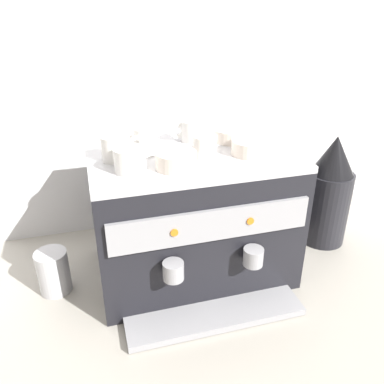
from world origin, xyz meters
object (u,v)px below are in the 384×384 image
object	(u,v)px
coffee_grinder	(328,193)
milk_pitcher	(53,272)
ceramic_cup_3	(193,130)
espresso_machine	(192,216)
ceramic_bowl_0	(251,147)
ceramic_cup_4	(116,148)
ceramic_cup_0	(205,146)
ceramic_bowl_1	(231,135)
ceramic_cup_1	(145,141)
ceramic_bowl_2	(176,161)
ceramic_cup_2	(129,159)

from	to	relation	value
coffee_grinder	milk_pitcher	bearing A→B (deg)	-178.31
ceramic_cup_3	coffee_grinder	bearing A→B (deg)	-7.86
espresso_machine	ceramic_cup_3	xyz separation A→B (m)	(0.03, 0.11, 0.24)
ceramic_bowl_0	ceramic_cup_4	bearing A→B (deg)	170.65
ceramic_cup_3	milk_pitcher	size ratio (longest dim) A/B	0.87
ceramic_cup_0	ceramic_bowl_1	distance (m)	0.16
espresso_machine	ceramic_cup_4	distance (m)	0.32
ceramic_cup_1	ceramic_bowl_0	xyz separation A→B (m)	(0.29, -0.08, -0.02)
ceramic_cup_1	ceramic_cup_3	size ratio (longest dim) A/B	0.80
ceramic_cup_1	ceramic_bowl_2	xyz separation A→B (m)	(0.06, -0.12, -0.02)
ceramic_cup_3	ceramic_cup_0	bearing A→B (deg)	-92.49
ceramic_cup_3	ceramic_bowl_2	distance (m)	0.22
ceramic_cup_4	ceramic_cup_2	bearing A→B (deg)	-73.77
ceramic_cup_1	ceramic_bowl_2	size ratio (longest dim) A/B	0.88
ceramic_cup_1	milk_pitcher	size ratio (longest dim) A/B	0.70
ceramic_cup_4	ceramic_bowl_2	bearing A→B (deg)	-35.41
ceramic_cup_0	ceramic_bowl_0	bearing A→B (deg)	-7.73
ceramic_cup_1	ceramic_bowl_0	world-z (taller)	ceramic_cup_1
ceramic_bowl_2	coffee_grinder	xyz separation A→B (m)	(0.58, 0.13, -0.24)
ceramic_cup_1	ceramic_cup_3	world-z (taller)	ceramic_cup_1
ceramic_bowl_0	ceramic_bowl_2	size ratio (longest dim) A/B	1.01
ceramic_cup_4	ceramic_bowl_2	size ratio (longest dim) A/B	0.92
ceramic_bowl_2	coffee_grinder	distance (m)	0.64
ceramic_cup_1	ceramic_cup_2	world-z (taller)	ceramic_cup_1
ceramic_cup_1	ceramic_cup_3	bearing A→B (deg)	25.24
coffee_grinder	ceramic_cup_0	bearing A→B (deg)	-171.41
ceramic_cup_3	ceramic_bowl_0	bearing A→B (deg)	-51.39
ceramic_cup_2	ceramic_bowl_1	xyz separation A→B (m)	(0.33, 0.15, -0.01)
coffee_grinder	ceramic_bowl_1	bearing A→B (deg)	174.92
ceramic_bowl_0	ceramic_cup_0	bearing A→B (deg)	172.27
ceramic_cup_1	ceramic_cup_2	size ratio (longest dim) A/B	0.81
espresso_machine	milk_pitcher	bearing A→B (deg)	177.86
ceramic_bowl_1	milk_pitcher	xyz separation A→B (m)	(-0.58, -0.06, -0.36)
ceramic_cup_1	ceramic_cup_2	distance (m)	0.12
ceramic_cup_2	milk_pitcher	bearing A→B (deg)	160.04
ceramic_cup_2	ceramic_cup_3	xyz separation A→B (m)	(0.22, 0.18, 0.00)
ceramic_cup_4	ceramic_bowl_1	world-z (taller)	ceramic_cup_4
ceramic_bowl_2	milk_pitcher	xyz separation A→B (m)	(-0.36, 0.10, -0.36)
ceramic_cup_0	ceramic_cup_3	xyz separation A→B (m)	(0.01, 0.14, 0.00)
espresso_machine	ceramic_bowl_1	xyz separation A→B (m)	(0.15, 0.08, 0.22)
espresso_machine	ceramic_bowl_1	bearing A→B (deg)	27.53
coffee_grinder	ceramic_cup_1	bearing A→B (deg)	-179.08
milk_pitcher	espresso_machine	bearing A→B (deg)	-2.14
ceramic_cup_0	coffee_grinder	distance (m)	0.55
ceramic_cup_3	coffee_grinder	size ratio (longest dim) A/B	0.30
espresso_machine	coffee_grinder	world-z (taller)	espresso_machine
ceramic_cup_2	coffee_grinder	distance (m)	0.75
ceramic_cup_1	ceramic_bowl_0	distance (m)	0.30
ceramic_cup_2	milk_pitcher	distance (m)	0.45
ceramic_cup_3	ceramic_cup_4	world-z (taller)	ceramic_cup_4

